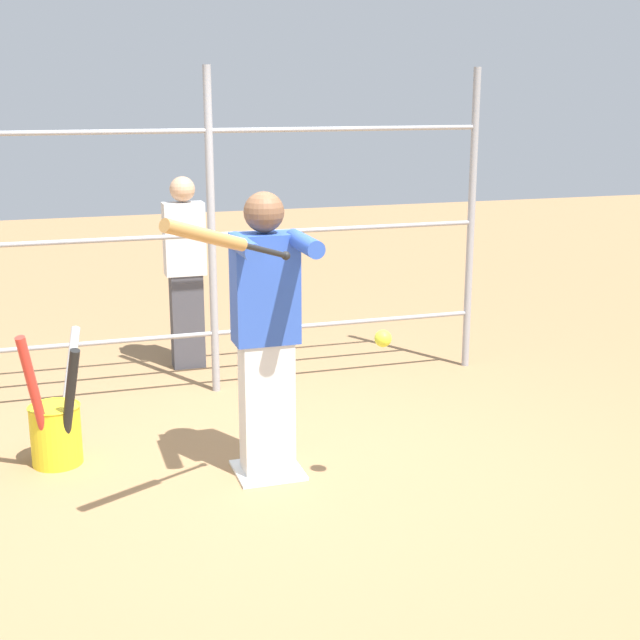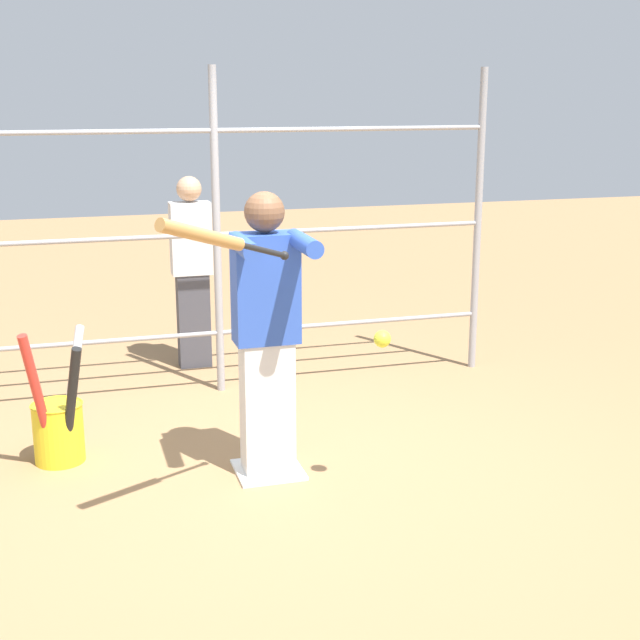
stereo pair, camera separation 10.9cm
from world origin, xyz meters
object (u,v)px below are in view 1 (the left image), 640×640
(bat_bucket, at_px, (56,427))
(bystander_behind_fence, at_px, (185,270))
(baseball_bat_swinging, at_px, (216,238))
(softball_in_flight, at_px, (383,339))
(batter, at_px, (266,327))

(bat_bucket, distance_m, bystander_behind_fence, 2.17)
(baseball_bat_swinging, height_order, bystander_behind_fence, baseball_bat_swinging)
(softball_in_flight, xyz_separation_m, bystander_behind_fence, (0.64, -2.78, -0.10))
(bat_bucket, bearing_deg, baseball_bat_swinging, 120.92)
(batter, xyz_separation_m, bat_bucket, (1.21, -0.54, -0.68))
(batter, relative_size, bat_bucket, 1.90)
(bystander_behind_fence, bearing_deg, softball_in_flight, 102.95)
(softball_in_flight, relative_size, bat_bucket, 0.11)
(batter, relative_size, softball_in_flight, 17.77)
(softball_in_flight, xyz_separation_m, bat_bucket, (1.75, -1.02, -0.69))
(softball_in_flight, height_order, bystander_behind_fence, bystander_behind_fence)
(batter, height_order, bystander_behind_fence, batter)
(batter, relative_size, baseball_bat_swinging, 2.28)
(batter, distance_m, softball_in_flight, 0.72)
(batter, height_order, bat_bucket, batter)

